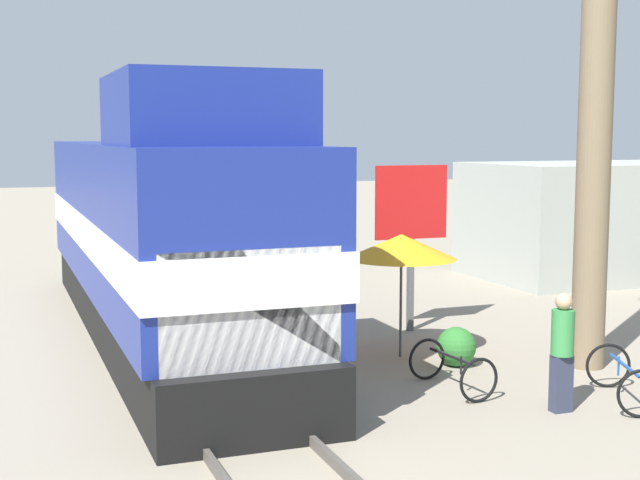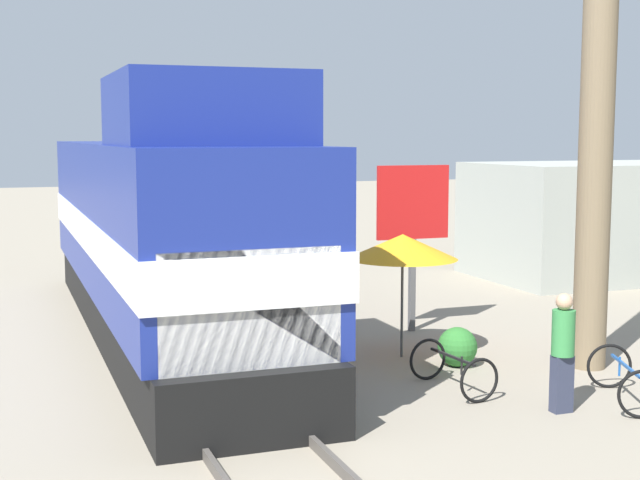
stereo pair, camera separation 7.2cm
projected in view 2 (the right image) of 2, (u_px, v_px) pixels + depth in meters
name	position (u px, v px, depth m)	size (l,w,h in m)	color
ground_plane	(196.00, 377.00, 15.25)	(120.00, 120.00, 0.00)	gray
rail_near	(153.00, 376.00, 14.99)	(0.08, 42.55, 0.15)	#4C4742
rail_far	(236.00, 369.00, 15.48)	(0.08, 42.55, 0.15)	#4C4742
locomotive	(161.00, 234.00, 17.87)	(2.97, 14.92, 5.05)	black
utility_pole	(599.00, 72.00, 15.27)	(1.80, 0.59, 10.33)	#726047
vendor_umbrella	(403.00, 247.00, 16.38)	(2.04, 2.04, 2.30)	#4C4C4C
billboard_sign	(413.00, 213.00, 18.55)	(1.62, 0.12, 3.49)	#595959
shrub_cluster	(457.00, 347.00, 15.89)	(0.71, 0.71, 0.71)	#2D722D
person_bystander	(563.00, 347.00, 13.18)	(0.34, 0.34, 1.80)	#2D3347
bicycle	(625.00, 379.00, 13.73)	(1.28, 1.80, 0.74)	black
bicycle_spare	(452.00, 369.00, 14.36)	(0.86, 1.58, 0.71)	black
building_block_distant	(613.00, 219.00, 26.22)	(7.96, 4.62, 3.32)	#999E93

